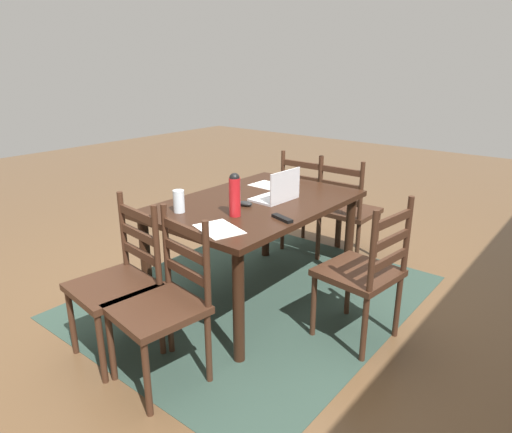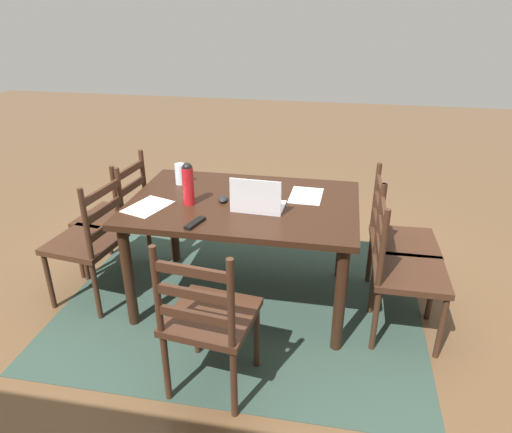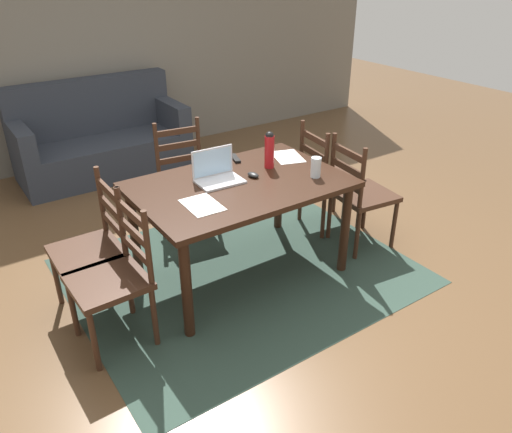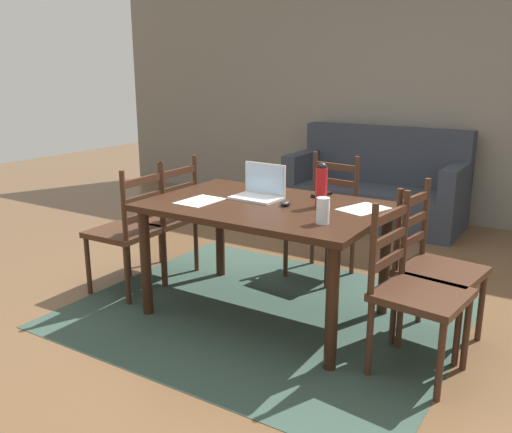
# 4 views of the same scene
# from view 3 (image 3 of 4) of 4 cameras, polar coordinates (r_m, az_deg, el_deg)

# --- Properties ---
(ground_plane) EXTENTS (14.00, 14.00, 0.00)m
(ground_plane) POSITION_cam_3_polar(r_m,az_deg,el_deg) (3.93, -1.72, -6.26)
(ground_plane) COLOR brown
(area_rug) EXTENTS (2.46, 2.06, 0.01)m
(area_rug) POSITION_cam_3_polar(r_m,az_deg,el_deg) (3.92, -1.72, -6.23)
(area_rug) COLOR #2D4238
(area_rug) RESTS_ON ground
(wall_back) EXTENTS (8.00, 0.12, 2.70)m
(wall_back) POSITION_cam_3_polar(r_m,az_deg,el_deg) (6.11, -18.55, 18.57)
(wall_back) COLOR slate
(wall_back) RESTS_ON ground
(dining_table) EXTENTS (1.50, 1.00, 0.76)m
(dining_table) POSITION_cam_3_polar(r_m,az_deg,el_deg) (3.59, -1.87, 2.57)
(dining_table) COLOR black
(dining_table) RESTS_ON ground
(chair_right_near) EXTENTS (0.49, 0.49, 0.95)m
(chair_right_near) POSITION_cam_3_polar(r_m,az_deg,el_deg) (4.15, 11.81, 2.48)
(chair_right_near) COLOR #3D2316
(chair_right_near) RESTS_ON ground
(chair_right_far) EXTENTS (0.50, 0.50, 0.95)m
(chair_right_far) POSITION_cam_3_polar(r_m,az_deg,el_deg) (4.41, 8.14, 4.35)
(chair_right_far) COLOR #3D2316
(chair_right_far) RESTS_ON ground
(chair_far_head) EXTENTS (0.49, 0.49, 0.95)m
(chair_far_head) POSITION_cam_3_polar(r_m,az_deg,el_deg) (4.37, -7.96, 4.17)
(chair_far_head) COLOR #3D2316
(chair_far_head) RESTS_ON ground
(chair_left_far) EXTENTS (0.44, 0.44, 0.95)m
(chair_left_far) POSITION_cam_3_polar(r_m,az_deg,el_deg) (3.49, -18.14, -3.57)
(chair_left_far) COLOR #3D2316
(chair_left_far) RESTS_ON ground
(chair_left_near) EXTENTS (0.45, 0.45, 0.95)m
(chair_left_near) POSITION_cam_3_polar(r_m,az_deg,el_deg) (3.16, -15.89, -6.74)
(chair_left_near) COLOR #3D2316
(chair_left_near) RESTS_ON ground
(couch) EXTENTS (1.80, 0.80, 1.00)m
(couch) POSITION_cam_3_polar(r_m,az_deg,el_deg) (5.85, -17.30, 8.23)
(couch) COLOR #2D333D
(couch) RESTS_ON ground
(laptop) EXTENTS (0.33, 0.24, 0.23)m
(laptop) POSITION_cam_3_polar(r_m,az_deg,el_deg) (3.57, -4.52, 4.99)
(laptop) COLOR silver
(laptop) RESTS_ON dining_table
(water_bottle) EXTENTS (0.07, 0.07, 0.28)m
(water_bottle) POSITION_cam_3_polar(r_m,az_deg,el_deg) (3.76, 1.54, 7.70)
(water_bottle) COLOR red
(water_bottle) RESTS_ON dining_table
(drinking_glass) EXTENTS (0.07, 0.07, 0.15)m
(drinking_glass) POSITION_cam_3_polar(r_m,az_deg,el_deg) (3.64, 6.85, 5.60)
(drinking_glass) COLOR silver
(drinking_glass) RESTS_ON dining_table
(computer_mouse) EXTENTS (0.08, 0.11, 0.03)m
(computer_mouse) POSITION_cam_3_polar(r_m,az_deg,el_deg) (3.63, -0.33, 4.78)
(computer_mouse) COLOR black
(computer_mouse) RESTS_ON dining_table
(tv_remote) EXTENTS (0.09, 0.18, 0.02)m
(tv_remote) POSITION_cam_3_polar(r_m,az_deg,el_deg) (3.96, -2.38, 6.65)
(tv_remote) COLOR black
(tv_remote) RESTS_ON dining_table
(paper_stack_left) EXTENTS (0.29, 0.35, 0.00)m
(paper_stack_left) POSITION_cam_3_polar(r_m,az_deg,el_deg) (4.02, 3.63, 6.82)
(paper_stack_left) COLOR white
(paper_stack_left) RESTS_ON dining_table
(paper_stack_right) EXTENTS (0.22, 0.30, 0.00)m
(paper_stack_right) POSITION_cam_3_polar(r_m,az_deg,el_deg) (3.24, -6.17, 1.32)
(paper_stack_right) COLOR white
(paper_stack_right) RESTS_ON dining_table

